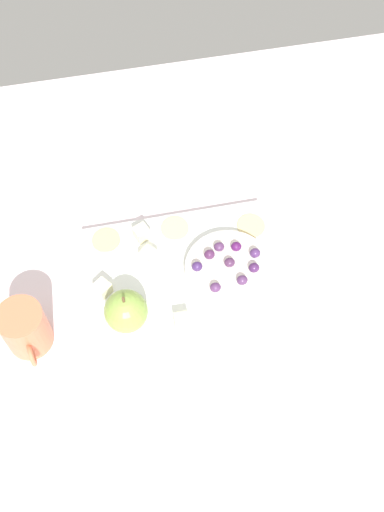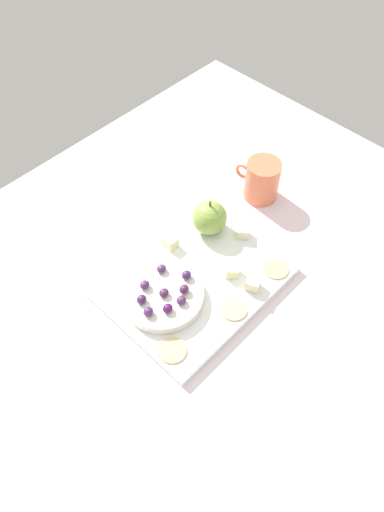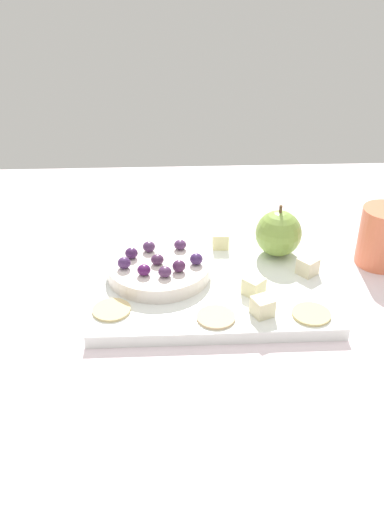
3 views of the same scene
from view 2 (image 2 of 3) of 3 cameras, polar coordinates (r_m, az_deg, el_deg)
name	(u,v)px [view 2 (image 2 of 3)]	position (r cm, az deg, el deg)	size (l,w,h in cm)	color
table	(201,298)	(100.84, 1.07, -5.05)	(129.77, 109.98, 4.76)	silver
platter	(192,279)	(99.51, 0.04, -2.69)	(35.49, 29.27, 1.90)	white
serving_dish	(163,296)	(94.98, -3.46, -4.72)	(16.10, 16.10, 2.28)	white
apple_whole	(210,218)	(103.44, 2.09, 4.57)	(7.58, 7.58, 7.58)	#84A746
apple_stem	(210,204)	(100.18, 2.17, 6.22)	(0.50, 0.50, 1.20)	brown
cheese_cube_0	(253,284)	(96.85, 7.26, -3.29)	(2.66, 2.66, 2.66)	beige
cheese_cube_1	(232,271)	(98.21, 4.80, -1.73)	(2.66, 2.66, 2.66)	beige
cheese_cube_2	(242,232)	(104.57, 5.98, 2.86)	(2.66, 2.66, 2.66)	beige
cheese_cube_3	(171,242)	(102.35, -2.55, 1.66)	(2.66, 2.66, 2.66)	beige
cracker_0	(276,268)	(101.05, 9.88, -1.46)	(5.38, 5.38, 0.40)	#D5C07D
cracker_1	(172,350)	(90.34, -2.35, -11.10)	(5.38, 5.38, 0.40)	#D8C083
cracker_2	(234,309)	(94.72, 4.96, -6.25)	(5.38, 5.38, 0.40)	#D7B788
grape_0	(145,285)	(94.24, -5.63, -3.42)	(1.98, 1.78, 1.70)	#4F2E58
grape_1	(164,293)	(93.03, -3.34, -4.37)	(1.98, 1.78, 1.60)	#4B2A4B
grape_2	(181,300)	(92.00, -1.27, -5.26)	(1.98, 1.78, 1.63)	#502D55
grape_3	(142,299)	(92.50, -6.00, -5.13)	(1.98, 1.78, 1.77)	#452152
grape_4	(167,308)	(91.21, -2.99, -6.14)	(1.98, 1.78, 1.70)	#4C1752
grape_5	(187,275)	(95.02, -0.65, -2.27)	(1.98, 1.78, 1.80)	#40255C
grape_6	(161,269)	(96.20, -3.64, -1.50)	(1.98, 1.78, 1.60)	#522E5B
grape_7	(148,312)	(90.97, -5.19, -6.58)	(1.98, 1.78, 1.81)	#4A2A5E
grape_8	(184,289)	(93.17, -0.94, -3.95)	(1.98, 1.78, 1.86)	#4B244A
cup	(262,180)	(113.36, 8.27, 8.89)	(7.93, 11.11, 9.88)	#E2704B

